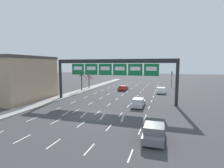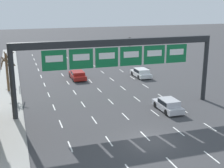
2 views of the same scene
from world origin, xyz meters
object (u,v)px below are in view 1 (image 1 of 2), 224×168
at_px(sign_gantry, 113,68).
at_px(tree_bare_second, 89,80).
at_px(car_white, 161,90).
at_px(traffic_light_near_gantry, 172,76).
at_px(car_grey, 154,132).
at_px(car_silver, 138,102).
at_px(car_red, 123,88).
at_px(tree_bare_closest, 82,79).

distance_m(sign_gantry, tree_bare_second, 19.25).
bearing_deg(car_white, tree_bare_second, 173.03).
bearing_deg(sign_gantry, traffic_light_near_gantry, 66.56).
bearing_deg(car_grey, traffic_light_near_gantry, 86.13).
bearing_deg(car_silver, car_red, 111.22).
bearing_deg(car_red, traffic_light_near_gantry, 40.32).
xyz_separation_m(traffic_light_near_gantry, tree_bare_second, (-22.15, -9.69, -1.06)).
bearing_deg(car_red, sign_gantry, -83.88).
height_order(traffic_light_near_gantry, tree_bare_closest, tree_bare_closest).
relative_size(car_silver, car_red, 0.94).
xyz_separation_m(car_silver, car_white, (3.14, 14.85, -0.00)).
relative_size(car_grey, car_red, 0.89).
height_order(sign_gantry, tree_bare_second, sign_gantry).
distance_m(car_silver, tree_bare_second, 23.80).
height_order(sign_gantry, traffic_light_near_gantry, sign_gantry).
distance_m(car_white, tree_bare_closest, 19.62).
bearing_deg(car_silver, sign_gantry, 155.24).
bearing_deg(car_silver, car_grey, -74.98).
bearing_deg(car_white, car_silver, -101.95).
bearing_deg(tree_bare_closest, car_grey, -51.52).
relative_size(sign_gantry, tree_bare_second, 5.86).
bearing_deg(traffic_light_near_gantry, car_grey, -93.87).
height_order(traffic_light_near_gantry, tree_bare_second, traffic_light_near_gantry).
distance_m(car_red, traffic_light_near_gantry, 16.25).
distance_m(car_grey, tree_bare_second, 35.07).
distance_m(car_red, car_white, 9.72).
relative_size(car_silver, car_white, 0.96).
distance_m(car_grey, car_silver, 12.28).
distance_m(car_silver, tree_bare_closest, 20.62).
distance_m(sign_gantry, car_red, 15.37).
distance_m(traffic_light_near_gantry, tree_bare_second, 24.20).
xyz_separation_m(car_red, tree_bare_closest, (-9.78, -4.01, 2.34)).
relative_size(traffic_light_near_gantry, tree_bare_second, 1.24).
bearing_deg(car_white, tree_bare_closest, -173.18).
relative_size(car_grey, tree_bare_second, 1.08).
bearing_deg(car_red, tree_bare_closest, -157.72).
height_order(sign_gantry, car_grey, sign_gantry).
bearing_deg(traffic_light_near_gantry, car_white, -102.43).
distance_m(car_grey, car_white, 26.71).
relative_size(sign_gantry, car_silver, 5.14).
bearing_deg(sign_gantry, car_silver, -24.76).
xyz_separation_m(sign_gantry, car_red, (-1.53, 14.29, -5.46)).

